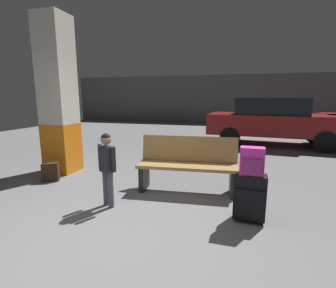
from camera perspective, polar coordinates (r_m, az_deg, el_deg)
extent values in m
cube|color=slate|center=(6.48, 4.31, -3.44)|extent=(18.00, 18.00, 0.10)
cube|color=#565658|center=(15.08, 11.03, 10.00)|extent=(18.00, 0.12, 2.80)
cube|color=orange|center=(5.61, -23.04, -0.75)|extent=(0.57, 0.57, 1.00)
cube|color=beige|center=(5.54, -24.24, 15.11)|extent=(0.56, 0.56, 2.09)
cube|color=#9E7A42|center=(4.03, 4.41, -5.04)|extent=(1.63, 0.57, 0.05)
cube|color=#9E7A42|center=(4.21, 4.84, -1.06)|extent=(1.60, 0.24, 0.42)
cube|color=black|center=(4.23, -5.45, -7.57)|extent=(0.11, 0.41, 0.41)
cube|color=black|center=(4.09, 14.56, -8.55)|extent=(0.11, 0.41, 0.41)
cube|color=black|center=(3.30, 18.18, -11.34)|extent=(0.39, 0.22, 0.56)
cube|color=black|center=(3.21, 18.10, -13.07)|extent=(0.34, 0.04, 0.36)
cube|color=#A5A5AA|center=(3.28, 18.47, -6.48)|extent=(0.14, 0.03, 0.02)
cylinder|color=black|center=(3.50, 15.18, -15.27)|extent=(0.02, 0.04, 0.04)
cylinder|color=black|center=(3.50, 20.61, -15.57)|extent=(0.02, 0.04, 0.04)
cube|color=#D833A5|center=(3.16, 18.65, -3.74)|extent=(0.28, 0.17, 0.34)
cube|color=#8E2B70|center=(3.08, 18.64, -5.08)|extent=(0.23, 0.04, 0.19)
cylinder|color=black|center=(3.12, 18.82, -0.93)|extent=(0.06, 0.03, 0.02)
cylinder|color=#4C5160|center=(3.62, -12.95, -10.22)|extent=(0.08, 0.08, 0.51)
cylinder|color=#4C5160|center=(3.71, -14.08, -9.76)|extent=(0.08, 0.08, 0.51)
cube|color=#232328|center=(3.54, -13.83, -3.36)|extent=(0.24, 0.20, 0.36)
cylinder|color=#232328|center=(3.42, -12.33, -3.48)|extent=(0.06, 0.06, 0.34)
cylinder|color=#232328|center=(3.65, -15.26, -2.71)|extent=(0.06, 0.06, 0.34)
sphere|color=#A87A5B|center=(3.48, -14.03, 1.00)|extent=(0.14, 0.14, 0.14)
sphere|color=black|center=(3.48, -14.04, 1.33)|extent=(0.13, 0.13, 0.13)
cylinder|color=red|center=(3.65, -13.22, -2.60)|extent=(0.06, 0.06, 0.10)
cylinder|color=red|center=(3.64, -13.27, -1.45)|extent=(0.01, 0.01, 0.06)
cube|color=black|center=(5.11, -25.27, -5.79)|extent=(0.32, 0.27, 0.34)
cube|color=#423328|center=(5.21, -24.97, -6.04)|extent=(0.22, 0.13, 0.19)
cylinder|color=black|center=(5.07, -25.41, -4.08)|extent=(0.06, 0.05, 0.02)
cube|color=maroon|center=(8.74, 23.18, 4.18)|extent=(4.23, 2.05, 0.64)
cube|color=black|center=(8.69, 22.47, 8.05)|extent=(2.23, 1.72, 0.52)
cylinder|color=black|center=(9.72, 30.48, 1.94)|extent=(0.62, 0.25, 0.60)
cylinder|color=black|center=(8.17, 32.36, 0.35)|extent=(0.62, 0.25, 0.60)
cylinder|color=black|center=(9.60, 15.05, 2.96)|extent=(0.62, 0.25, 0.60)
cylinder|color=black|center=(8.03, 13.94, 1.56)|extent=(0.62, 0.25, 0.60)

